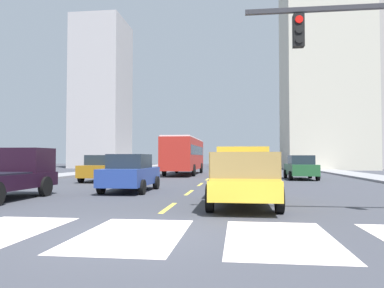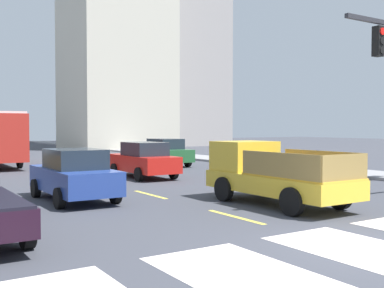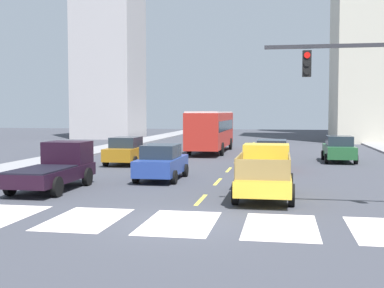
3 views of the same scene
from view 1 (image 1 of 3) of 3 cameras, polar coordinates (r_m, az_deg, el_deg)
name	(u,v)px [view 1 (image 1 of 3)]	position (r m, az deg, el deg)	size (l,w,h in m)	color
ground_plane	(132,234)	(7.85, -9.27, -13.65)	(160.00, 160.00, 0.00)	#3A3C45
sidewalk_left	(38,178)	(29.25, -22.71, -4.86)	(2.92, 110.00, 0.15)	gray
crosswalk_stripe_3	(132,234)	(7.84, -9.27, -13.62)	(2.10, 3.52, 0.01)	silver
crosswalk_stripe_4	(280,238)	(7.59, 13.42, -13.99)	(2.10, 3.52, 0.01)	silver
lane_dash_0	(168,208)	(11.69, -3.68, -9.81)	(0.16, 2.40, 0.01)	gold
lane_dash_1	(189,193)	(16.59, -0.44, -7.52)	(0.16, 2.40, 0.01)	gold
lane_dash_2	(200,184)	(21.54, 1.30, -6.27)	(0.16, 2.40, 0.01)	gold
lane_dash_3	(207,179)	(26.51, 2.39, -5.48)	(0.16, 2.40, 0.01)	gold
lane_dash_4	(212,176)	(31.49, 3.13, -4.94)	(0.16, 2.40, 0.01)	gold
lane_dash_5	(216,173)	(36.48, 3.67, -4.54)	(0.16, 2.40, 0.01)	gold
lane_dash_6	(218,171)	(41.46, 4.07, -4.24)	(0.16, 2.40, 0.01)	gold
lane_dash_7	(220,170)	(46.46, 4.39, -4.01)	(0.16, 2.40, 0.01)	gold
pickup_stakebed	(243,176)	(12.64, 7.91, -4.96)	(2.18, 5.20, 1.96)	gold
pickup_dark	(7,175)	(15.71, -26.72, -4.25)	(2.18, 5.20, 1.96)	black
city_bus	(184,153)	(33.71, -1.23, -1.43)	(2.72, 10.80, 3.32)	#B1281F
sedan_far	(301,167)	(27.54, 16.48, -3.48)	(2.02, 4.40, 1.72)	#22572E
sedan_near_left	(103,168)	(24.87, -13.65, -3.67)	(2.02, 4.40, 1.72)	#9B6616
sedan_mid	(242,170)	(21.68, 7.73, -3.95)	(2.02, 4.40, 1.72)	red
sedan_near_right	(131,173)	(17.27, -9.50, -4.43)	(2.02, 4.40, 1.72)	navy
block_mid_left	(102,94)	(58.53, -13.79, 7.52)	(7.26, 8.35, 22.54)	#AAA5A7
block_mid_right	(323,41)	(55.01, 19.68, 14.77)	(10.70, 10.60, 34.81)	beige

